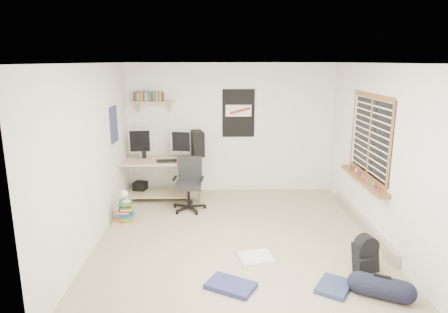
{
  "coord_description": "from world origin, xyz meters",
  "views": [
    {
      "loc": [
        -0.32,
        -5.4,
        2.53
      ],
      "look_at": [
        -0.18,
        0.3,
        1.16
      ],
      "focal_mm": 32.0,
      "sensor_mm": 36.0,
      "label": 1
    }
  ],
  "objects_px": {
    "backpack": "(365,257)",
    "duffel_bag": "(381,286)",
    "desk": "(157,180)",
    "book_stack": "(126,212)",
    "office_chair": "(188,183)"
  },
  "relations": [
    {
      "from": "backpack",
      "to": "duffel_bag",
      "type": "distance_m",
      "value": 0.55
    },
    {
      "from": "desk",
      "to": "book_stack",
      "type": "bearing_deg",
      "value": -94.64
    },
    {
      "from": "office_chair",
      "to": "backpack",
      "type": "distance_m",
      "value": 3.16
    },
    {
      "from": "office_chair",
      "to": "book_stack",
      "type": "relative_size",
      "value": 1.96
    },
    {
      "from": "desk",
      "to": "book_stack",
      "type": "xyz_separation_m",
      "value": [
        -0.35,
        -1.1,
        -0.22
      ]
    },
    {
      "from": "office_chair",
      "to": "backpack",
      "type": "height_order",
      "value": "office_chair"
    },
    {
      "from": "desk",
      "to": "duffel_bag",
      "type": "height_order",
      "value": "desk"
    },
    {
      "from": "office_chair",
      "to": "duffel_bag",
      "type": "relative_size",
      "value": 1.91
    },
    {
      "from": "office_chair",
      "to": "book_stack",
      "type": "distance_m",
      "value": 1.15
    },
    {
      "from": "duffel_bag",
      "to": "book_stack",
      "type": "distance_m",
      "value": 3.94
    },
    {
      "from": "office_chair",
      "to": "desk",
      "type": "bearing_deg",
      "value": 141.31
    },
    {
      "from": "desk",
      "to": "office_chair",
      "type": "bearing_deg",
      "value": -31.32
    },
    {
      "from": "book_stack",
      "to": "office_chair",
      "type": "bearing_deg",
      "value": 26.34
    },
    {
      "from": "desk",
      "to": "backpack",
      "type": "distance_m",
      "value": 4.04
    },
    {
      "from": "desk",
      "to": "backpack",
      "type": "bearing_deg",
      "value": -30.7
    }
  ]
}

